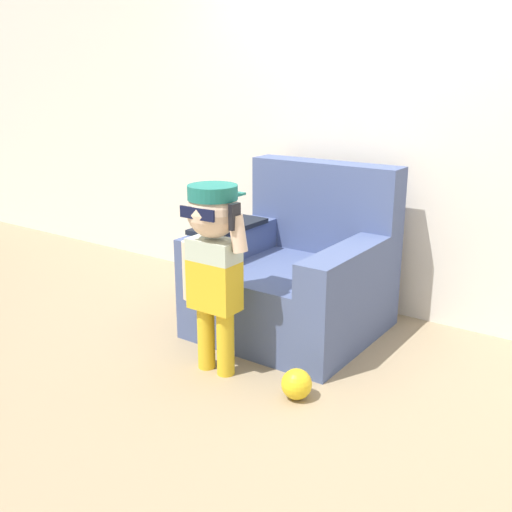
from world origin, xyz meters
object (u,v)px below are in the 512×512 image
at_px(side_table, 206,263).
at_px(armchair, 296,276).
at_px(toy_ball, 297,384).
at_px(person_child, 213,251).

bearing_deg(side_table, armchair, 0.13).
distance_m(armchair, side_table, 0.73).
bearing_deg(armchair, side_table, -179.87).
height_order(side_table, toy_ball, side_table).
bearing_deg(toy_ball, side_table, 147.91).
distance_m(person_child, toy_ball, 0.79).
bearing_deg(armchair, person_child, -93.51).
distance_m(armchair, person_child, 0.82).
relative_size(armchair, side_table, 2.12).
distance_m(armchair, toy_ball, 0.92).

